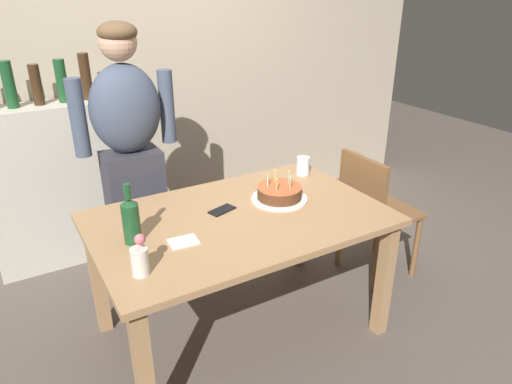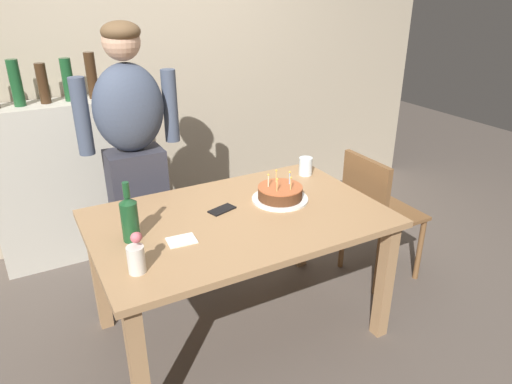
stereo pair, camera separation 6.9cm
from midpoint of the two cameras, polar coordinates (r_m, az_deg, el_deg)
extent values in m
plane|color=#564C44|center=(2.83, -1.15, -16.37)|extent=(10.00, 10.00, 0.00)
cube|color=tan|center=(3.64, -13.10, 15.11)|extent=(5.20, 0.10, 2.60)
cube|color=#A37A51|center=(2.42, -1.29, -3.29)|extent=(1.50, 0.96, 0.03)
cube|color=#A37A51|center=(2.14, -13.18, -20.79)|extent=(0.07, 0.07, 0.70)
cube|color=#A37A51|center=(2.69, 16.24, -10.51)|extent=(0.07, 0.07, 0.70)
cube|color=#A37A51|center=(2.77, -18.05, -9.58)|extent=(0.07, 0.07, 0.70)
cube|color=#A37A51|center=(3.22, 6.20, -3.46)|extent=(0.07, 0.07, 0.70)
cylinder|color=white|center=(2.59, 3.72, -0.86)|extent=(0.31, 0.31, 0.01)
cylinder|color=#512D19|center=(2.57, 3.74, -0.10)|extent=(0.25, 0.25, 0.06)
cylinder|color=#B75B33|center=(2.56, 3.77, 0.60)|extent=(0.25, 0.25, 0.01)
cylinder|color=beige|center=(2.54, 2.31, 1.32)|extent=(0.01, 0.01, 0.06)
sphere|color=#F9C64C|center=(2.53, 2.32, 2.13)|extent=(0.01, 0.01, 0.01)
cylinder|color=#EAB266|center=(2.48, 3.40, 0.75)|extent=(0.01, 0.01, 0.06)
sphere|color=#F9C64C|center=(2.47, 3.42, 1.58)|extent=(0.01, 0.01, 0.01)
cylinder|color=#EAB266|center=(2.51, 5.04, 0.97)|extent=(0.01, 0.01, 0.06)
sphere|color=#F9C64C|center=(2.50, 5.08, 1.78)|extent=(0.01, 0.01, 0.01)
cylinder|color=#93B7DB|center=(2.58, 4.92, 1.64)|extent=(0.01, 0.01, 0.06)
sphere|color=#F9C64C|center=(2.57, 4.95, 2.44)|extent=(0.01, 0.01, 0.01)
cylinder|color=#EAB266|center=(2.60, 3.26, 1.85)|extent=(0.01, 0.01, 0.06)
sphere|color=#F9C64C|center=(2.59, 3.28, 2.65)|extent=(0.01, 0.01, 0.01)
cylinder|color=silver|center=(2.93, 6.78, 3.16)|extent=(0.08, 0.08, 0.11)
cylinder|color=#194723|center=(2.22, -14.33, -3.55)|extent=(0.08, 0.08, 0.19)
cone|color=#194723|center=(2.17, -14.63, -0.98)|extent=(0.08, 0.08, 0.03)
cylinder|color=#194723|center=(2.15, -14.77, 0.25)|extent=(0.03, 0.03, 0.07)
cube|color=black|center=(2.47, -3.39, -2.18)|extent=(0.16, 0.11, 0.01)
cube|color=white|center=(2.20, -8.24, -5.91)|extent=(0.14, 0.11, 0.01)
cylinder|color=silver|center=(1.99, -13.51, -8.07)|extent=(0.07, 0.07, 0.12)
sphere|color=#DB6670|center=(1.94, -13.53, -5.48)|extent=(0.05, 0.05, 0.05)
sphere|color=#DB6670|center=(1.96, -13.41, -5.40)|extent=(0.04, 0.04, 0.04)
cube|color=#33333D|center=(3.07, -13.27, -3.15)|extent=(0.34, 0.23, 0.92)
ellipsoid|color=#424C60|center=(2.82, -14.67, 9.94)|extent=(0.41, 0.27, 0.52)
sphere|color=tan|center=(2.76, -15.51, 17.38)|extent=(0.21, 0.21, 0.21)
ellipsoid|color=brown|center=(2.74, -15.56, 18.44)|extent=(0.21, 0.21, 0.12)
cylinder|color=#424C60|center=(2.93, -9.80, 10.34)|extent=(0.09, 0.09, 0.44)
cylinder|color=#424C60|center=(2.81, -19.93, 8.66)|extent=(0.09, 0.09, 0.44)
cube|color=brown|center=(3.18, 16.06, -2.48)|extent=(0.42, 0.42, 0.02)
cube|color=brown|center=(2.97, 13.88, 0.33)|extent=(0.04, 0.40, 0.40)
cylinder|color=brown|center=(3.31, 20.01, -6.65)|extent=(0.04, 0.04, 0.45)
cylinder|color=brown|center=(3.51, 15.75, -4.12)|extent=(0.04, 0.04, 0.45)
cylinder|color=brown|center=(3.07, 15.41, -8.49)|extent=(0.04, 0.04, 0.45)
cylinder|color=brown|center=(3.29, 11.17, -5.63)|extent=(0.04, 0.04, 0.45)
cube|color=beige|center=(3.49, -22.23, 0.96)|extent=(0.89, 0.30, 1.13)
cylinder|color=#194723|center=(3.29, -26.84, 11.84)|extent=(0.07, 0.07, 0.29)
cylinder|color=#382314|center=(3.30, -24.14, 12.06)|extent=(0.07, 0.07, 0.25)
cylinder|color=#194723|center=(3.32, -21.54, 12.70)|extent=(0.07, 0.07, 0.27)
cylinder|color=#382314|center=(3.34, -18.96, 13.36)|extent=(0.07, 0.07, 0.30)
camera|label=1|loc=(0.03, -89.19, 0.37)|focal=32.60mm
camera|label=2|loc=(0.03, 90.81, -0.37)|focal=32.60mm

